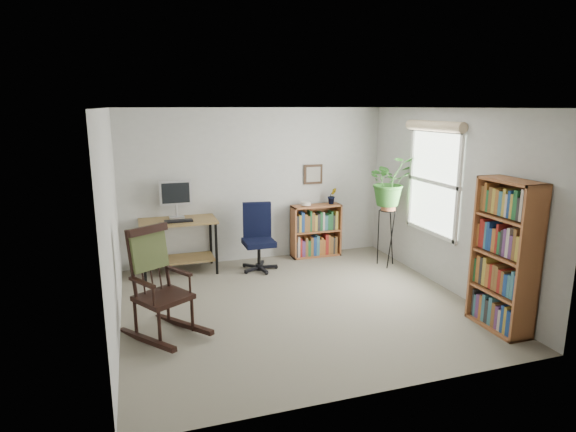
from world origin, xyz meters
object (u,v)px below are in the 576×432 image
object	(u,v)px
desk	(179,246)
office_chair	(259,237)
rocking_chair	(162,283)
tall_bookshelf	(505,256)
low_bookshelf	(316,231)

from	to	relation	value
desk	office_chair	xyz separation A→B (m)	(1.15, -0.27, 0.11)
rocking_chair	tall_bookshelf	world-z (taller)	tall_bookshelf
low_bookshelf	tall_bookshelf	xyz separation A→B (m)	(0.98, -3.11, 0.41)
office_chair	rocking_chair	size ratio (longest dim) A/B	0.85
low_bookshelf	desk	bearing A→B (deg)	-176.90
office_chair	low_bookshelf	world-z (taller)	office_chair
low_bookshelf	tall_bookshelf	size ratio (longest dim) A/B	0.51
desk	office_chair	bearing A→B (deg)	-13.38
desk	rocking_chair	distance (m)	2.07
low_bookshelf	tall_bookshelf	world-z (taller)	tall_bookshelf
rocking_chair	low_bookshelf	distance (m)	3.36
desk	low_bookshelf	world-z (taller)	low_bookshelf
rocking_chair	tall_bookshelf	size ratio (longest dim) A/B	0.72
office_chair	tall_bookshelf	size ratio (longest dim) A/B	0.61
desk	rocking_chair	bearing A→B (deg)	-100.04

